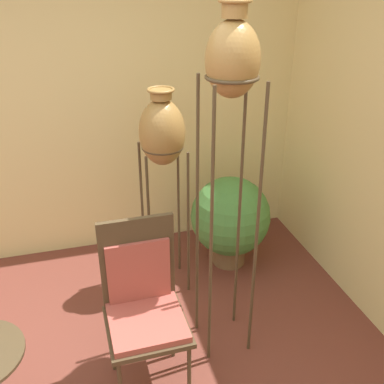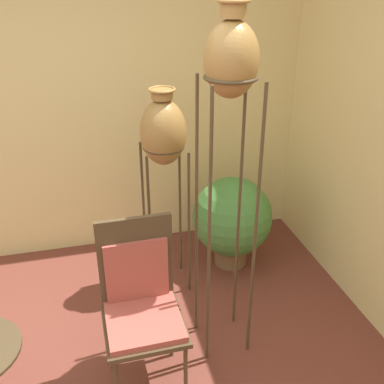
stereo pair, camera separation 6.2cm
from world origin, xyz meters
TOP-DOWN VIEW (x-y plane):
  - wall_back at (0.00, 2.12)m, footprint 8.18×0.06m
  - vase_stand_tall at (0.99, 0.65)m, footprint 0.30×0.30m
  - vase_stand_medium at (0.75, 1.37)m, footprint 0.32×0.32m
  - chair at (0.43, 0.48)m, footprint 0.46×0.46m
  - potted_plant at (1.34, 1.50)m, footprint 0.66×0.66m

SIDE VIEW (x-z plane):
  - potted_plant at x=1.34m, z-range 0.04..0.83m
  - chair at x=0.43m, z-range 0.07..1.14m
  - vase_stand_medium at x=0.75m, z-range 0.47..2.07m
  - wall_back at x=0.00m, z-range 0.00..2.70m
  - vase_stand_tall at x=0.99m, z-range 0.74..2.92m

